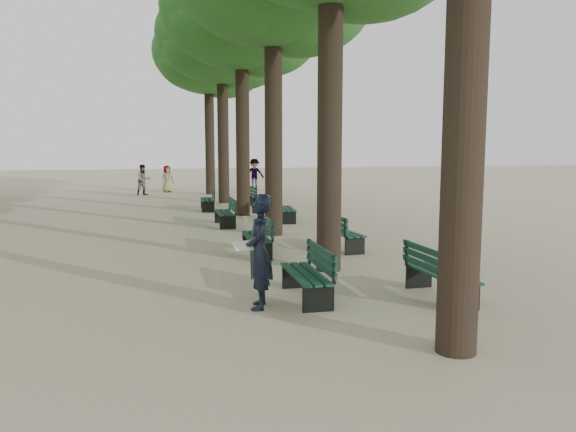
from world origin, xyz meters
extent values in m
plane|color=tan|center=(0.00, 0.00, 0.00)|extent=(120.00, 120.00, 0.00)
cylinder|color=#33261C|center=(1.50, -2.00, 3.75)|extent=(0.52, 0.52, 7.50)
cylinder|color=#33261C|center=(1.50, 3.00, 3.75)|extent=(0.52, 0.52, 7.50)
cylinder|color=#33261C|center=(1.50, 8.00, 3.75)|extent=(0.52, 0.52, 7.50)
cylinder|color=#33261C|center=(1.50, 13.00, 3.75)|extent=(0.52, 0.52, 7.50)
ellipsoid|color=#1F591E|center=(1.50, 13.00, 7.70)|extent=(6.00, 6.00, 4.50)
cylinder|color=#33261C|center=(1.50, 18.00, 3.75)|extent=(0.52, 0.52, 7.50)
ellipsoid|color=#1F591E|center=(1.50, 18.00, 7.70)|extent=(6.00, 6.00, 4.50)
cylinder|color=#33261C|center=(1.50, 23.00, 3.75)|extent=(0.52, 0.52, 7.50)
ellipsoid|color=#1F591E|center=(1.50, 23.00, 7.70)|extent=(6.00, 6.00, 4.50)
cube|color=black|center=(0.35, 0.92, 0.23)|extent=(0.60, 1.82, 0.45)
cube|color=black|center=(0.35, 0.92, 0.45)|extent=(0.62, 1.82, 0.04)
cube|color=black|center=(0.63, 0.91, 0.72)|extent=(0.12, 1.80, 0.40)
cube|color=black|center=(0.35, 5.10, 0.23)|extent=(0.64, 1.83, 0.45)
cube|color=black|center=(0.35, 5.10, 0.45)|extent=(0.66, 1.83, 0.04)
cube|color=black|center=(0.63, 5.08, 0.72)|extent=(0.16, 1.80, 0.40)
cube|color=black|center=(0.35, 10.28, 0.23)|extent=(0.57, 1.82, 0.45)
cube|color=black|center=(0.35, 10.28, 0.45)|extent=(0.59, 1.82, 0.04)
cube|color=black|center=(0.63, 10.27, 0.72)|extent=(0.09, 1.80, 0.40)
cube|color=black|center=(0.35, 15.10, 0.23)|extent=(0.68, 1.84, 0.45)
cube|color=black|center=(0.35, 15.10, 0.45)|extent=(0.70, 1.84, 0.04)
cube|color=black|center=(0.63, 15.07, 0.72)|extent=(0.20, 1.80, 0.40)
cube|color=black|center=(2.65, 0.35, 0.23)|extent=(0.54, 1.80, 0.45)
cube|color=black|center=(2.65, 0.35, 0.45)|extent=(0.56, 1.81, 0.04)
cube|color=black|center=(2.37, 0.35, 0.72)|extent=(0.06, 1.80, 0.40)
cube|color=black|center=(2.65, 5.24, 0.23)|extent=(0.64, 1.83, 0.45)
cube|color=black|center=(2.65, 5.24, 0.45)|extent=(0.66, 1.83, 0.04)
cube|color=black|center=(2.37, 5.22, 0.72)|extent=(0.16, 1.80, 0.40)
cube|color=black|center=(2.65, 10.90, 0.23)|extent=(0.75, 1.85, 0.45)
cube|color=black|center=(2.65, 10.90, 0.45)|extent=(0.77, 1.86, 0.04)
cube|color=black|center=(2.37, 10.93, 0.72)|extent=(0.27, 1.79, 0.40)
cube|color=black|center=(2.65, 15.61, 0.23)|extent=(0.57, 1.81, 0.45)
cube|color=black|center=(2.65, 15.61, 0.45)|extent=(0.59, 1.81, 0.04)
cube|color=black|center=(2.37, 15.60, 0.72)|extent=(0.09, 1.80, 0.40)
imported|color=black|center=(-0.53, 0.61, 0.94)|extent=(0.54, 0.82, 1.88)
cube|color=white|center=(-0.78, 0.61, 1.05)|extent=(0.37, 0.29, 0.12)
imported|color=#262628|center=(5.45, 24.32, 0.83)|extent=(1.02, 0.67, 1.65)
imported|color=#262628|center=(4.64, 26.17, 0.94)|extent=(1.25, 0.52, 1.88)
imported|color=#262628|center=(-2.10, 23.28, 0.83)|extent=(0.87, 0.62, 1.66)
imported|color=#262628|center=(-0.76, 24.95, 0.78)|extent=(0.82, 0.61, 1.55)
camera|label=1|loc=(-2.39, -8.17, 2.64)|focal=35.00mm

